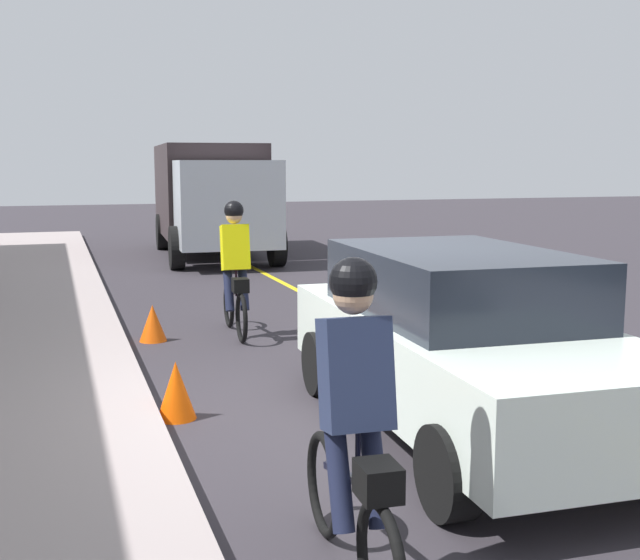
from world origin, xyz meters
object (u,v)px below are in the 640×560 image
Objects in this scene: cyclist_lead at (235,269)px; traffic_cone_far at (153,323)px; parked_sedan_rear at (462,339)px; box_truck_background at (212,194)px; cyclist_follow at (354,425)px; traffic_cone_near at (176,390)px.

cyclist_lead reaches higher than traffic_cone_far.
traffic_cone_far is at bearing 91.88° from cyclist_lead.
parked_sedan_rear is 14.01m from box_truck_background.
cyclist_follow is 3.40× the size of traffic_cone_near.
cyclist_follow is at bearing 176.18° from cyclist_lead.
cyclist_follow is 3.31m from traffic_cone_near.
box_truck_background is 13.20m from traffic_cone_near.
parked_sedan_rear is 4.98m from traffic_cone_far.
traffic_cone_near is at bearing -8.99° from box_truck_background.
cyclist_lead reaches higher than traffic_cone_near.
cyclist_lead is at bearing -91.21° from traffic_cone_far.
traffic_cone_near is 1.11× the size of traffic_cone_far.
cyclist_follow is 0.41× the size of parked_sedan_rear.
box_truck_background reaches higher than cyclist_lead.
cyclist_lead is at bearing -21.32° from traffic_cone_near.
traffic_cone_near is (1.14, 2.28, -0.56)m from parked_sedan_rear.
box_truck_background is at bearing -12.40° from traffic_cone_near.
box_truck_background reaches higher than parked_sedan_rear.
traffic_cone_near is (3.21, 0.50, -0.64)m from cyclist_follow.
box_truck_background is (9.52, -1.53, 0.64)m from cyclist_lead.
box_truck_background is 9.94m from traffic_cone_far.
traffic_cone_near is at bearing 176.78° from traffic_cone_far.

